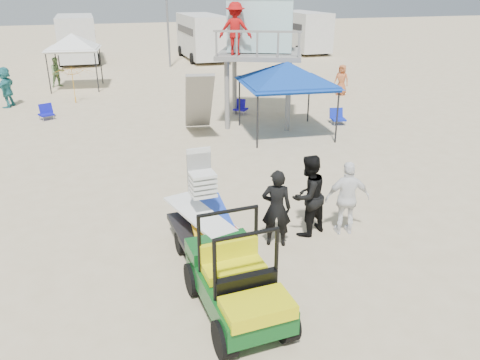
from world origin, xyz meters
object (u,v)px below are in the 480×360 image
object	(u,v)px
utility_cart	(236,274)
canopy_blue	(287,66)
surf_trailer	(204,215)
lifeguard_tower	(257,25)
man_left	(276,208)

from	to	relation	value
utility_cart	canopy_blue	distance (m)	10.98
surf_trailer	canopy_blue	size ratio (longest dim) A/B	0.70
lifeguard_tower	man_left	bearing A→B (deg)	-106.97
man_left	surf_trailer	bearing A→B (deg)	10.09
lifeguard_tower	canopy_blue	distance (m)	2.42
utility_cart	surf_trailer	distance (m)	2.33
man_left	lifeguard_tower	world-z (taller)	lifeguard_tower
surf_trailer	lifeguard_tower	size ratio (longest dim) A/B	0.46
utility_cart	man_left	bearing A→B (deg)	53.21
man_left	canopy_blue	xyz separation A→B (m)	(3.40, 7.63, 1.70)
man_left	lifeguard_tower	bearing A→B (deg)	-85.69
surf_trailer	lifeguard_tower	bearing A→B (deg)	64.50
surf_trailer	lifeguard_tower	world-z (taller)	lifeguard_tower
utility_cart	canopy_blue	xyz separation A→B (m)	(4.92, 9.66, 1.74)
surf_trailer	man_left	world-z (taller)	surf_trailer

